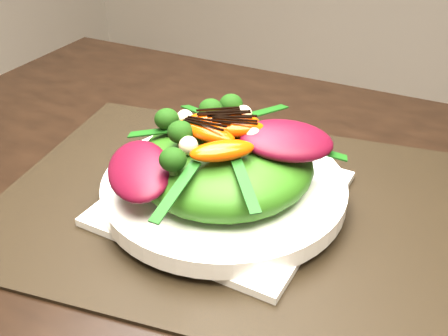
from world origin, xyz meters
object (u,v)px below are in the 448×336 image
at_px(salad_bowl, 224,187).
at_px(lettuce_mound, 224,163).
at_px(orange_segment, 218,125).
at_px(plate_base, 224,197).
at_px(placemat, 224,202).

relative_size(salad_bowl, lettuce_mound, 1.39).
bearing_deg(orange_segment, salad_bowl, -30.58).
bearing_deg(lettuce_mound, plate_base, 0.00).
relative_size(placemat, plate_base, 2.16).
bearing_deg(salad_bowl, placemat, -165.96).
distance_m(plate_base, lettuce_mound, 0.05).
relative_size(salad_bowl, orange_segment, 4.13).
bearing_deg(plate_base, placemat, -165.96).
xyz_separation_m(plate_base, orange_segment, (-0.01, 0.01, 0.09)).
height_order(placemat, lettuce_mound, lettuce_mound).
bearing_deg(placemat, plate_base, 14.04).
bearing_deg(plate_base, orange_segment, 149.42).
distance_m(plate_base, orange_segment, 0.09).
relative_size(placemat, orange_segment, 7.64).
bearing_deg(salad_bowl, orange_segment, 149.42).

